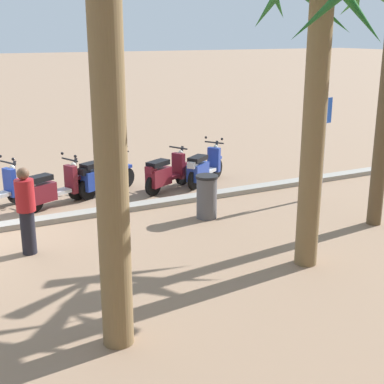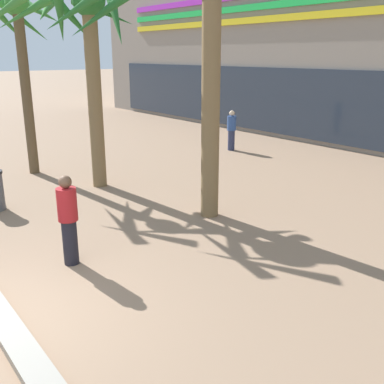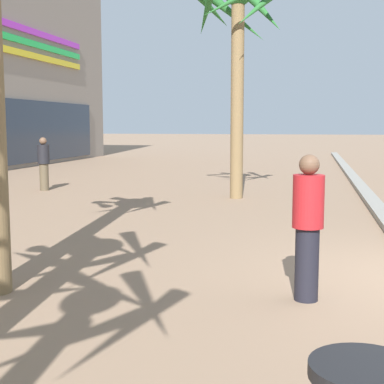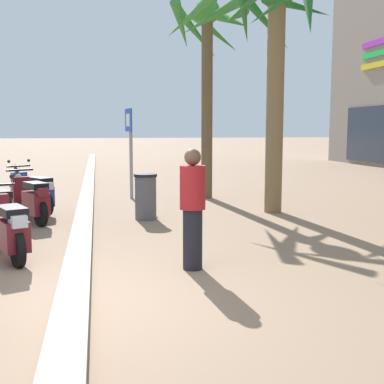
% 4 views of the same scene
% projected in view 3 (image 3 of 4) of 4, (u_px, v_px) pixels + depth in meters
% --- Properties ---
extents(palm_tree_near_sign, '(2.51, 2.56, 5.61)m').
position_uv_depth(palm_tree_near_sign, '(237.00, 33.00, 14.12)').
color(palm_tree_near_sign, olive).
rests_on(palm_tree_near_sign, ground).
extents(pedestrian_strolling_near_curb, '(0.42, 0.43, 1.55)m').
position_uv_depth(pedestrian_strolling_near_curb, '(44.00, 163.00, 16.25)').
color(pedestrian_strolling_near_curb, brown).
rests_on(pedestrian_strolling_near_curb, ground).
extents(pedestrian_by_palm_tree, '(0.34, 0.34, 1.61)m').
position_uv_depth(pedestrian_by_palm_tree, '(308.00, 225.00, 6.06)').
color(pedestrian_by_palm_tree, black).
rests_on(pedestrian_by_palm_tree, ground).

